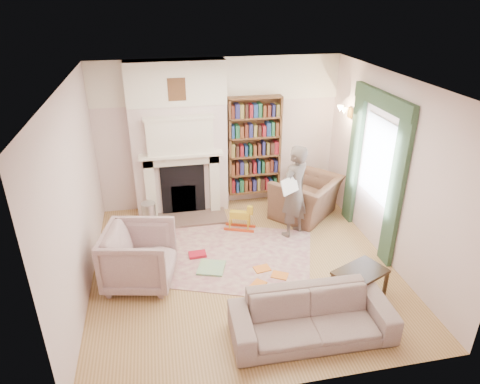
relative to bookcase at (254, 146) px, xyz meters
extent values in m
plane|color=olive|center=(-0.65, -2.12, -1.18)|extent=(4.50, 4.50, 0.00)
plane|color=white|center=(-0.65, -2.12, 1.62)|extent=(4.50, 4.50, 0.00)
plane|color=beige|center=(-0.65, 0.13, 0.22)|extent=(4.50, 0.00, 4.50)
plane|color=beige|center=(-0.65, -4.37, 0.22)|extent=(4.50, 0.00, 4.50)
plane|color=beige|center=(-2.90, -2.12, 0.22)|extent=(0.00, 4.50, 4.50)
plane|color=beige|center=(1.60, -2.12, 0.22)|extent=(0.00, 4.50, 4.50)
cube|color=beige|center=(-1.40, -0.04, 0.22)|extent=(1.70, 0.35, 2.80)
cube|color=silver|center=(-1.40, -0.33, 0.04)|extent=(1.47, 0.24, 0.05)
cube|color=black|center=(-1.40, -0.24, -0.68)|extent=(0.80, 0.06, 0.96)
cube|color=silver|center=(-1.40, -0.31, 0.38)|extent=(1.15, 0.18, 0.62)
cube|color=brown|center=(0.00, 0.00, 0.00)|extent=(1.00, 0.24, 1.85)
cube|color=silver|center=(1.58, -1.72, 0.27)|extent=(0.02, 0.90, 1.30)
cube|color=#2D462E|center=(1.55, -2.42, 0.02)|extent=(0.07, 0.32, 2.40)
cube|color=#2D462E|center=(1.55, -1.02, 0.02)|extent=(0.07, 0.32, 2.40)
cube|color=#2D462E|center=(1.54, -1.72, 1.20)|extent=(0.09, 1.70, 0.24)
cube|color=beige|center=(-0.78, -1.82, -1.17)|extent=(2.98, 2.64, 0.01)
imported|color=#4E3429|center=(0.82, -0.75, -0.80)|extent=(1.53, 1.53, 0.75)
imported|color=#BDAB9C|center=(-2.17, -2.20, -0.74)|extent=(1.13, 1.11, 0.87)
imported|color=gray|center=(-0.13, -3.71, -0.89)|extent=(1.98, 0.82, 0.57)
imported|color=#574C46|center=(0.37, -1.35, -0.36)|extent=(0.71, 0.65, 1.63)
cube|color=white|center=(0.22, -1.55, -0.15)|extent=(0.36, 0.28, 0.24)
cylinder|color=#ADB0B5|center=(-2.04, -0.77, -0.90)|extent=(0.32, 0.32, 0.55)
cube|color=#DDE350|center=(-1.14, -2.11, -1.15)|extent=(0.50, 0.50, 0.03)
cube|color=#B31428|center=(-1.31, -1.72, -1.14)|extent=(0.28, 0.19, 0.05)
cube|color=red|center=(-0.17, -2.49, -1.16)|extent=(0.30, 0.27, 0.02)
cube|color=red|center=(-0.39, -2.27, -1.16)|extent=(0.26, 0.21, 0.02)
cube|color=red|center=(-0.54, -2.64, -1.16)|extent=(0.30, 0.30, 0.02)
camera|label=1|loc=(-1.77, -7.46, 2.71)|focal=32.00mm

